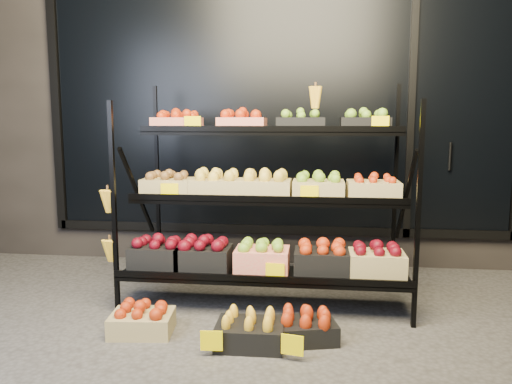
# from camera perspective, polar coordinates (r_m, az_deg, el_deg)

# --- Properties ---
(ground) EXTENTS (24.00, 24.00, 0.00)m
(ground) POSITION_cam_1_polar(r_m,az_deg,el_deg) (3.39, 0.16, -15.55)
(ground) COLOR #514F4C
(ground) RESTS_ON ground
(building) EXTENTS (6.00, 2.08, 3.50)m
(building) POSITION_cam_1_polar(r_m,az_deg,el_deg) (5.70, 3.27, 11.98)
(building) COLOR #2D2826
(building) RESTS_ON ground
(display_rack) EXTENTS (2.18, 1.02, 1.74)m
(display_rack) POSITION_cam_1_polar(r_m,az_deg,el_deg) (3.75, 1.02, -0.71)
(display_rack) COLOR black
(display_rack) RESTS_ON ground
(tag_floor_a) EXTENTS (0.13, 0.01, 0.12)m
(tag_floor_a) POSITION_cam_1_polar(r_m,az_deg,el_deg) (3.04, -5.10, -17.26)
(tag_floor_a) COLOR #FFE400
(tag_floor_a) RESTS_ON ground
(tag_floor_b) EXTENTS (0.13, 0.01, 0.12)m
(tag_floor_b) POSITION_cam_1_polar(r_m,az_deg,el_deg) (2.99, 4.16, -17.74)
(tag_floor_b) COLOR #FFE400
(tag_floor_b) RESTS_ON ground
(floor_crate_left) EXTENTS (0.42, 0.33, 0.20)m
(floor_crate_left) POSITION_cam_1_polar(r_m,az_deg,el_deg) (3.40, -12.90, -14.00)
(floor_crate_left) COLOR tan
(floor_crate_left) RESTS_ON ground
(floor_crate_midleft) EXTENTS (0.42, 0.31, 0.21)m
(floor_crate_midleft) POSITION_cam_1_polar(r_m,az_deg,el_deg) (3.15, -0.70, -15.53)
(floor_crate_midleft) COLOR black
(floor_crate_midleft) RESTS_ON ground
(floor_crate_right) EXTENTS (0.42, 0.35, 0.19)m
(floor_crate_right) POSITION_cam_1_polar(r_m,az_deg,el_deg) (3.23, 5.70, -15.09)
(floor_crate_right) COLOR black
(floor_crate_right) RESTS_ON ground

